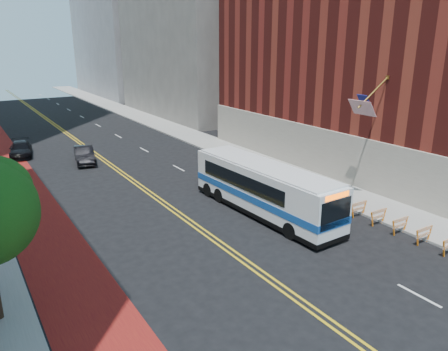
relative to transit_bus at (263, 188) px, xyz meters
name	(u,v)px	position (x,y,z in m)	size (l,w,h in m)	color
ground	(308,307)	(-4.76, -9.61, -1.74)	(160.00, 160.00, 0.00)	black
sidewalk_right	(204,141)	(7.24, 20.39, -1.66)	(4.00, 140.00, 0.15)	gray
bus_lane_paint	(8,168)	(-12.86, 20.39, -1.73)	(3.60, 140.00, 0.01)	maroon
center_line_inner	(97,156)	(-4.94, 20.39, -1.74)	(0.14, 140.00, 0.01)	gold
center_line_outer	(100,156)	(-4.58, 20.39, -1.74)	(0.14, 140.00, 0.01)	gold
lane_dashes	(118,136)	(0.04, 28.39, -1.73)	(0.14, 98.20, 0.01)	silver
brick_building	(413,40)	(17.17, 2.39, 9.23)	(18.73, 36.00, 22.00)	maroon
construction_barriers	(389,219)	(4.84, -6.19, -1.06)	(1.42, 10.91, 1.00)	orange
transit_bus	(263,188)	(0.00, 0.00, 0.00)	(3.16, 12.22, 3.33)	white
car_a	(6,194)	(-14.06, 10.86, -1.05)	(1.63, 4.05, 1.38)	black
car_b	(84,155)	(-6.53, 18.64, -0.97)	(1.62, 4.65, 1.53)	black
car_c	(21,149)	(-11.15, 24.44, -1.03)	(1.97, 4.85, 1.41)	black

